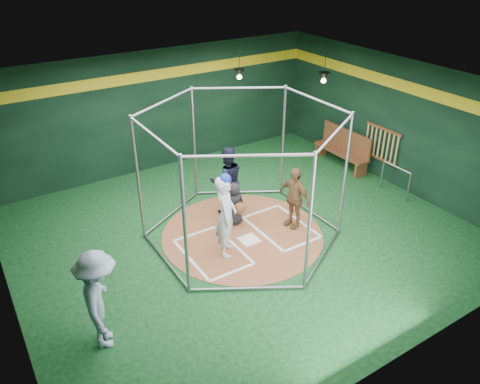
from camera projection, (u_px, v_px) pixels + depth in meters
room_shell at (242, 168)px, 10.24m from camera, size 10.10×9.10×3.53m
clay_disc at (242, 234)px, 11.08m from camera, size 3.80×3.80×0.01m
home_plate at (249, 240)px, 10.85m from camera, size 0.43×0.43×0.01m
batter_box_left at (213, 252)px, 10.44m from camera, size 1.17×1.77×0.01m
batter_box_right at (281, 227)px, 11.34m from camera, size 1.17×1.77×0.01m
batting_cage at (242, 178)px, 10.36m from camera, size 4.05×4.67×3.00m
bat_rack at (381, 144)px, 13.18m from camera, size 0.07×1.25×0.98m
pendant_lamp_near at (239, 73)px, 13.45m from camera, size 0.34×0.34×0.90m
pendant_lamp_far at (324, 76)px, 13.11m from camera, size 0.34×0.34×0.90m
batter_figure at (226, 215)px, 9.98m from camera, size 0.76×0.82×1.96m
visitor_leopard at (294, 198)px, 11.05m from camera, size 0.52×0.95×1.54m
catcher_figure at (235, 204)px, 11.23m from camera, size 0.55×0.58×1.09m
umpire at (227, 180)px, 11.55m from camera, size 0.99×0.85×1.78m
bystander_blue at (100, 300)px, 7.72m from camera, size 1.01×1.36×1.88m
dugout_bench at (343, 147)px, 14.14m from camera, size 0.46×1.96×1.14m
steel_railing at (396, 176)px, 12.54m from camera, size 0.05×0.97×0.83m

